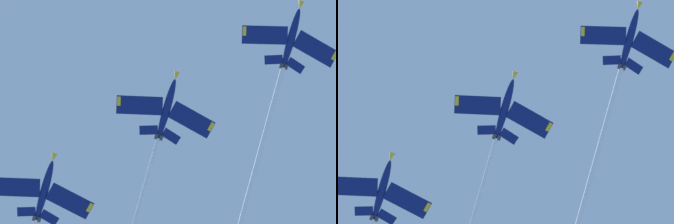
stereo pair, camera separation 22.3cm
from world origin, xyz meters
TOP-DOWN VIEW (x-y plane):
  - jet_lead at (15.55, 0.92)m, footprint 19.82×54.15m
  - jet_second at (-7.40, 11.70)m, footprint 19.75×50.09m

SIDE VIEW (x-z plane):
  - jet_second at x=-7.40m, z-range 117.22..132.68m
  - jet_lead at x=15.55m, z-range 121.93..137.85m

